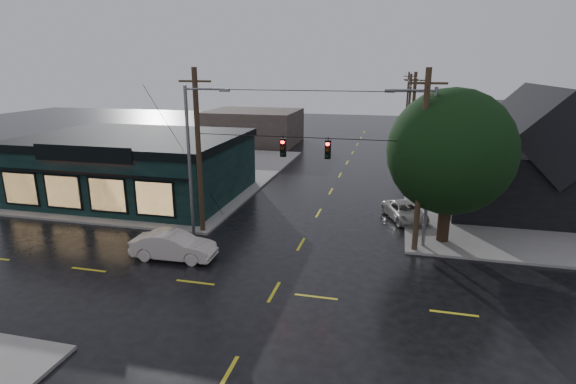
% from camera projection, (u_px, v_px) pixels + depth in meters
% --- Properties ---
extents(ground_plane, '(160.00, 160.00, 0.00)m').
position_uv_depth(ground_plane, '(274.00, 292.00, 21.03)').
color(ground_plane, black).
extents(sidewalk_nw, '(28.00, 28.00, 0.15)m').
position_uv_depth(sidewalk_nw, '(133.00, 172.00, 44.28)').
color(sidewalk_nw, gray).
rests_on(sidewalk_nw, ground).
extents(pizza_shop, '(16.30, 12.34, 4.90)m').
position_uv_depth(pizza_shop, '(136.00, 165.00, 35.87)').
color(pizza_shop, black).
rests_on(pizza_shop, ground).
extents(ne_building, '(12.60, 11.60, 8.75)m').
position_uv_depth(ne_building, '(537.00, 149.00, 32.28)').
color(ne_building, black).
rests_on(ne_building, ground).
extents(corner_tree, '(7.20, 7.20, 8.97)m').
position_uv_depth(corner_tree, '(451.00, 152.00, 25.42)').
color(corner_tree, black).
rests_on(corner_tree, ground).
extents(utility_pole_nw, '(2.00, 0.32, 10.15)m').
position_uv_depth(utility_pole_nw, '(203.00, 232.00, 28.60)').
color(utility_pole_nw, black).
rests_on(utility_pole_nw, ground).
extents(utility_pole_ne, '(2.00, 0.32, 10.15)m').
position_uv_depth(utility_pole_ne, '(414.00, 251.00, 25.62)').
color(utility_pole_ne, black).
rests_on(utility_pole_ne, ground).
extents(utility_pole_far_a, '(2.00, 0.32, 9.65)m').
position_uv_depth(utility_pole_far_a, '(409.00, 170.00, 45.72)').
color(utility_pole_far_a, black).
rests_on(utility_pole_far_a, ground).
extents(utility_pole_far_b, '(2.00, 0.32, 9.15)m').
position_uv_depth(utility_pole_far_b, '(407.00, 139.00, 64.42)').
color(utility_pole_far_b, black).
rests_on(utility_pole_far_b, ground).
extents(utility_pole_far_c, '(2.00, 0.32, 9.15)m').
position_uv_depth(utility_pole_far_c, '(406.00, 123.00, 83.11)').
color(utility_pole_far_c, black).
rests_on(utility_pole_far_c, ground).
extents(span_signal_assembly, '(13.00, 0.48, 1.23)m').
position_uv_depth(span_signal_assembly, '(305.00, 148.00, 25.54)').
color(span_signal_assembly, black).
rests_on(span_signal_assembly, ground).
extents(streetlight_nw, '(5.40, 0.30, 9.15)m').
position_uv_depth(streetlight_nw, '(194.00, 235.00, 28.01)').
color(streetlight_nw, slate).
rests_on(streetlight_nw, ground).
extents(streetlight_ne, '(5.40, 0.30, 9.15)m').
position_uv_depth(streetlight_ne, '(422.00, 247.00, 26.16)').
color(streetlight_ne, slate).
rests_on(streetlight_ne, ground).
extents(bg_building_west, '(12.00, 10.00, 4.40)m').
position_uv_depth(bg_building_west, '(253.00, 127.00, 61.03)').
color(bg_building_west, '#41362F').
rests_on(bg_building_west, ground).
extents(bg_building_east, '(14.00, 12.00, 5.60)m').
position_uv_depth(bg_building_east, '(483.00, 124.00, 58.68)').
color(bg_building_east, '#2A2A2F').
rests_on(bg_building_east, ground).
extents(sedan_cream, '(4.66, 1.78, 1.52)m').
position_uv_depth(sedan_cream, '(174.00, 246.00, 24.47)').
color(sedan_cream, beige).
rests_on(sedan_cream, ground).
extents(suv_silver, '(3.54, 4.83, 1.22)m').
position_uv_depth(suv_silver, '(405.00, 212.00, 30.66)').
color(suv_silver, '#A7A49A').
rests_on(suv_silver, ground).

